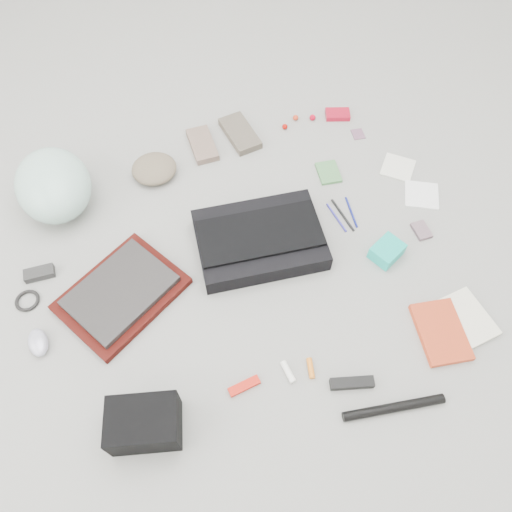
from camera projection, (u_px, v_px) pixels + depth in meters
name	position (u px, v px, depth m)	size (l,w,h in m)	color
ground_plane	(256.00, 263.00, 1.77)	(4.00, 4.00, 0.00)	gray
messenger_bag	(260.00, 240.00, 1.77)	(0.44, 0.31, 0.07)	black
bag_flap	(260.00, 233.00, 1.74)	(0.43, 0.19, 0.01)	black
laptop_sleeve	(122.00, 294.00, 1.69)	(0.39, 0.29, 0.03)	#3A0B08
laptop	(120.00, 291.00, 1.67)	(0.33, 0.24, 0.02)	black
bike_helmet	(53.00, 185.00, 1.82)	(0.27, 0.34, 0.20)	#AEDCCD
beanie	(154.00, 169.00, 1.95)	(0.18, 0.17, 0.06)	#6B5E4B
mitten_left	(202.00, 145.00, 2.04)	(0.09, 0.18, 0.03)	#796154
mitten_right	(240.00, 133.00, 2.07)	(0.10, 0.21, 0.03)	brown
power_brick	(39.00, 273.00, 1.73)	(0.10, 0.05, 0.03)	black
cable_coil	(27.00, 301.00, 1.68)	(0.08, 0.08, 0.01)	black
mouse	(38.00, 342.00, 1.59)	(0.06, 0.10, 0.04)	#A7A7BD
camera_bag	(144.00, 424.00, 1.42)	(0.20, 0.14, 0.13)	black
multitool	(244.00, 386.00, 1.53)	(0.10, 0.03, 0.02)	#BB1609
toiletry_tube_white	(288.00, 372.00, 1.55)	(0.02, 0.02, 0.07)	white
toiletry_tube_orange	(311.00, 368.00, 1.56)	(0.02, 0.02, 0.06)	orange
u_lock	(352.00, 383.00, 1.53)	(0.13, 0.03, 0.03)	black
bike_pump	(394.00, 408.00, 1.49)	(0.03, 0.03, 0.31)	black
book_red	(441.00, 332.00, 1.62)	(0.14, 0.22, 0.02)	red
book_white	(468.00, 318.00, 1.65)	(0.12, 0.19, 0.02)	beige
notepad	(328.00, 172.00, 1.97)	(0.08, 0.11, 0.01)	#447944
pen_blue	(336.00, 218.00, 1.86)	(0.01, 0.01, 0.14)	#322DA3
pen_black	(343.00, 215.00, 1.87)	(0.01, 0.01, 0.16)	black
pen_navy	(351.00, 212.00, 1.88)	(0.01, 0.01, 0.14)	navy
accordion_wallet	(387.00, 251.00, 1.76)	(0.11, 0.09, 0.05)	#13BEAA
card_deck	(421.00, 230.00, 1.83)	(0.05, 0.08, 0.01)	#735964
napkin_top	(398.00, 168.00, 1.99)	(0.12, 0.12, 0.01)	silver
napkin_bottom	(422.00, 195.00, 1.92)	(0.13, 0.13, 0.01)	white
lollipop_a	(285.00, 127.00, 2.10)	(0.02, 0.02, 0.02)	#A00A04
lollipop_b	(296.00, 118.00, 2.13)	(0.02, 0.02, 0.02)	red
lollipop_c	(313.00, 117.00, 2.12)	(0.03, 0.03, 0.03)	#BC041D
altoids_tin	(338.00, 114.00, 2.14)	(0.10, 0.06, 0.02)	#AF1028
stamp_sheet	(358.00, 134.00, 2.09)	(0.05, 0.06, 0.00)	#784F67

